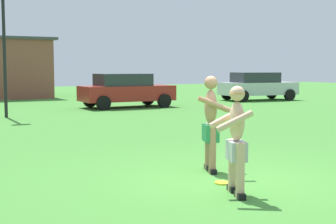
# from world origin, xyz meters

# --- Properties ---
(ground_plane) EXTENTS (80.00, 80.00, 0.00)m
(ground_plane) POSITION_xyz_m (0.00, 0.00, 0.00)
(ground_plane) COLOR #428433
(player_with_cap) EXTENTS (0.70, 0.69, 1.64)m
(player_with_cap) POSITION_xyz_m (-0.48, -0.92, 0.89)
(player_with_cap) COLOR black
(player_with_cap) RESTS_ON ground_plane
(player_in_green) EXTENTS (0.72, 0.82, 1.74)m
(player_in_green) POSITION_xyz_m (0.09, 0.63, 0.93)
(player_in_green) COLOR black
(player_in_green) RESTS_ON ground_plane
(frisbee) EXTENTS (0.27, 0.27, 0.03)m
(frisbee) POSITION_xyz_m (-0.24, -0.24, 0.01)
(frisbee) COLOR yellow
(frisbee) RESTS_ON ground_plane
(car_red_near_post) EXTENTS (4.30, 2.02, 1.58)m
(car_red_near_post) POSITION_xyz_m (4.31, 14.44, 0.82)
(car_red_near_post) COLOR maroon
(car_red_near_post) RESTS_ON ground_plane
(car_silver_far_end) EXTENTS (4.47, 2.41, 1.58)m
(car_silver_far_end) POSITION_xyz_m (12.86, 15.51, 0.82)
(car_silver_far_end) COLOR silver
(car_silver_far_end) RESTS_ON ground_plane
(lamp_post) EXTENTS (0.60, 0.24, 5.27)m
(lamp_post) POSITION_xyz_m (-1.47, 12.35, 3.27)
(lamp_post) COLOR black
(lamp_post) RESTS_ON ground_plane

